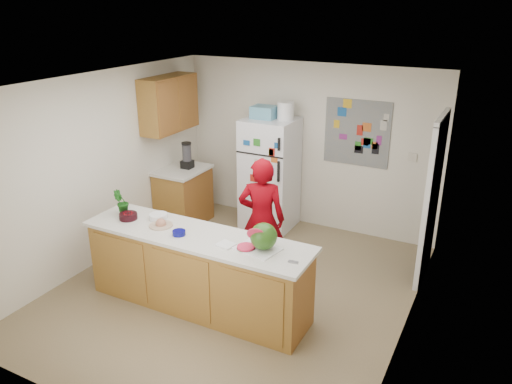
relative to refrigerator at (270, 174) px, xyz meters
The scene contains 26 objects.
floor 2.12m from the refrigerator, 76.54° to the right, with size 4.00×4.50×0.02m, color brown.
wall_back 0.71m from the refrigerator, 40.18° to the left, with size 4.00×0.02×2.50m, color beige.
wall_left 2.48m from the refrigerator, 129.69° to the right, with size 0.02×4.50×2.50m, color beige.
wall_right 3.12m from the refrigerator, 37.39° to the right, with size 0.02×4.50×2.50m, color beige.
ceiling 2.55m from the refrigerator, 76.54° to the right, with size 4.00×4.50×0.02m, color white.
doorway 2.48m from the refrigerator, 10.01° to the right, with size 0.03×0.85×2.04m, color black.
peninsula_base 2.43m from the refrigerator, 84.00° to the right, with size 2.60×0.62×0.88m, color brown.
peninsula_top 2.39m from the refrigerator, 84.00° to the right, with size 2.68×0.70×0.04m, color silver.
side_counter_base 1.41m from the refrigerator, 156.86° to the right, with size 0.60×0.80×0.86m, color brown.
side_counter_top 1.35m from the refrigerator, 156.86° to the right, with size 0.64×0.84×0.04m, color silver.
upper_cabinets 1.82m from the refrigerator, 157.05° to the right, with size 0.35×1.00×0.80m, color brown.
refrigerator is the anchor object (origin of this frame).
fridge_top_bin 0.95m from the refrigerator, behind, with size 0.35×0.28×0.18m, color #5999B2.
photo_collage 1.43m from the refrigerator, 16.61° to the left, with size 0.95×0.01×0.95m, color slate.
person 1.56m from the refrigerator, 67.76° to the right, with size 0.58×0.38×1.58m, color #76010A.
blender_appliance 1.30m from the refrigerator, 159.16° to the right, with size 0.14×0.14×0.38m, color black.
cutting_board 2.59m from the refrigerator, 66.95° to the right, with size 0.43×0.32×0.01m, color silver.
watermelon 2.60m from the refrigerator, 65.56° to the right, with size 0.28×0.28×0.28m, color #255415.
watermelon_slice 2.59m from the refrigerator, 69.58° to the right, with size 0.18×0.18×0.02m, color red.
cherry_bowl 2.49m from the refrigerator, 105.83° to the right, with size 0.21×0.21×0.07m, color black.
white_bowl 2.26m from the refrigerator, 99.42° to the right, with size 0.21×0.21×0.06m, color silver.
cobalt_bowl 2.48m from the refrigerator, 87.75° to the right, with size 0.15×0.15×0.05m, color #07095D.
plate 2.39m from the refrigerator, 95.28° to the right, with size 0.27×0.27×0.02m, color beige.
paper_towel 2.55m from the refrigerator, 74.48° to the right, with size 0.18×0.16×0.02m, color silver.
keys 2.86m from the refrigerator, 59.55° to the right, with size 0.10×0.04×0.01m, color gray.
potted_plant 2.48m from the refrigerator, 109.60° to the right, with size 0.17×0.14×0.31m, color #114417.
Camera 1 is at (2.65, -4.57, 3.32)m, focal length 35.00 mm.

